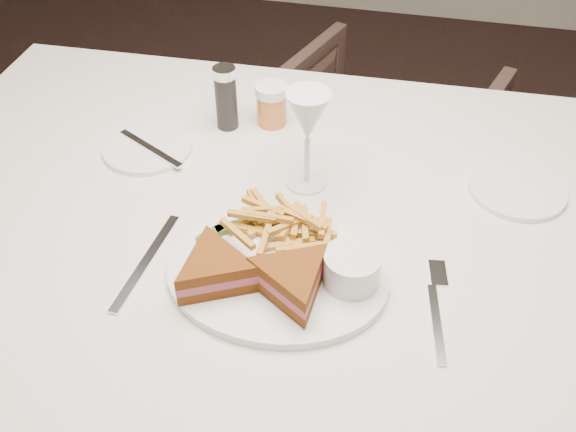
# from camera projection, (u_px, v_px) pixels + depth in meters

# --- Properties ---
(table) EXTENTS (1.42, 0.97, 0.75)m
(table) POSITION_uv_depth(u_px,v_px,m) (294.00, 358.00, 1.27)
(table) COLOR silver
(table) RESTS_ON ground
(chair_far) EXTENTS (0.73, 0.71, 0.60)m
(chair_far) POSITION_uv_depth(u_px,v_px,m) (374.00, 153.00, 1.90)
(chair_far) COLOR #49342C
(chair_far) RESTS_ON ground
(table_setting) EXTENTS (0.81, 0.61, 0.18)m
(table_setting) POSITION_uv_depth(u_px,v_px,m) (284.00, 220.00, 0.96)
(table_setting) COLOR white
(table_setting) RESTS_ON table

